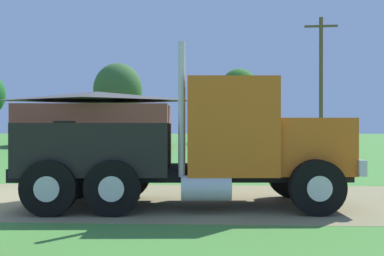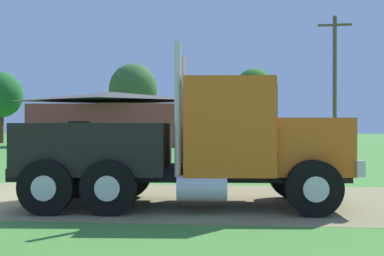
% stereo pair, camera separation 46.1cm
% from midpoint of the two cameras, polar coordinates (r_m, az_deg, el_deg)
% --- Properties ---
extents(truck_foreground_white, '(7.42, 3.07, 3.48)m').
position_cam_midpoint_polar(truck_foreground_white, '(10.30, -1.46, -2.27)').
color(truck_foreground_white, black).
rests_on(truck_foreground_white, ground_plane).
extents(shed_building, '(14.14, 9.06, 4.91)m').
position_cam_midpoint_polar(shed_building, '(42.84, -11.88, 1.01)').
color(shed_building, brown).
rests_on(shed_building, ground_plane).
extents(utility_pole_near, '(2.20, 0.27, 9.16)m').
position_cam_midpoint_polar(utility_pole_near, '(32.69, 15.20, 5.60)').
color(utility_pole_near, brown).
rests_on(utility_pole_near, ground_plane).
extents(tree_mid, '(5.54, 5.54, 8.98)m').
position_cam_midpoint_polar(tree_mid, '(53.76, -9.35, 4.64)').
color(tree_mid, '#513823').
rests_on(tree_mid, ground_plane).
extents(tree_right, '(4.35, 4.35, 8.07)m').
position_cam_midpoint_polar(tree_right, '(51.00, 5.55, 4.57)').
color(tree_right, '#513823').
rests_on(tree_right, ground_plane).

